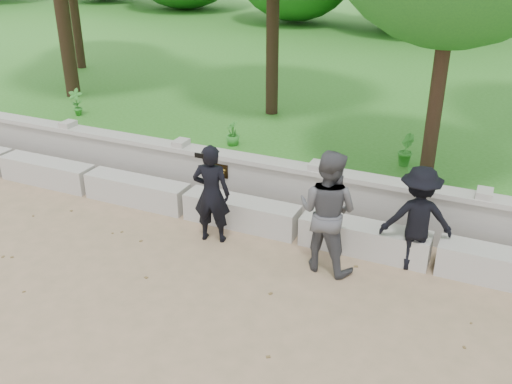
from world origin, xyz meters
TOP-DOWN VIEW (x-y plane):
  - ground at (0.00, 0.00)m, footprint 80.00×80.00m
  - lawn at (0.00, 14.00)m, footprint 40.00×22.00m
  - concrete_bench at (0.00, 1.90)m, footprint 11.90×0.45m
  - parapet_wall at (0.00, 2.60)m, footprint 12.50×0.35m
  - man_main at (0.79, 1.32)m, footprint 0.63×0.58m
  - visitor_left at (2.61, 1.27)m, footprint 0.95×0.79m
  - visitor_mid at (3.73, 1.80)m, footprint 1.11×0.85m
  - shrub_a at (-4.75, 4.83)m, footprint 0.40×0.34m
  - shrub_b at (2.98, 4.93)m, footprint 0.34×0.39m
  - shrub_c at (3.53, 3.30)m, footprint 0.61×0.56m
  - shrub_d at (-0.47, 4.55)m, footprint 0.39×0.39m

SIDE VIEW (x-z plane):
  - ground at x=0.00m, z-range 0.00..0.00m
  - lawn at x=0.00m, z-range 0.00..0.25m
  - concrete_bench at x=0.00m, z-range 0.00..0.45m
  - parapet_wall at x=0.00m, z-range 0.01..0.91m
  - shrub_d at x=-0.47m, z-range 0.25..0.77m
  - shrub_c at x=3.53m, z-range 0.25..0.82m
  - shrub_b at x=2.98m, z-range 0.25..0.86m
  - shrub_a at x=-4.75m, z-range 0.25..0.90m
  - visitor_mid at x=3.73m, z-range 0.00..1.52m
  - man_main at x=0.79m, z-range 0.00..1.55m
  - visitor_left at x=2.61m, z-range 0.00..1.76m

